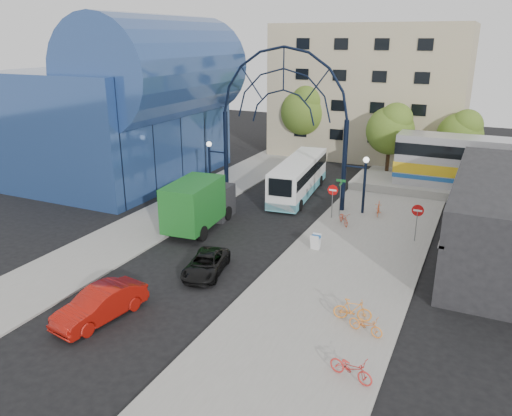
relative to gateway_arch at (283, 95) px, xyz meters
The scene contains 23 objects.
ground 16.41m from the gateway_arch, 90.00° to the right, with size 120.00×120.00×0.00m, color black.
sidewalk_east 15.37m from the gateway_arch, 51.34° to the right, with size 8.00×56.00×0.12m, color gray.
plaza_west 13.36m from the gateway_arch, 129.09° to the right, with size 5.00×50.00×0.12m, color gray.
gateway_arch is the anchor object (origin of this frame).
stop_sign 8.37m from the gateway_arch, 22.63° to the right, with size 0.80×0.07×2.50m.
do_not_enter_sign 13.43m from the gateway_arch, 19.99° to the right, with size 0.76×0.07×2.48m.
street_name_sign 8.38m from the gateway_arch, 15.07° to the right, with size 0.70×0.70×2.80m.
sandwich_board 12.52m from the gateway_arch, 55.09° to the right, with size 0.55×0.61×0.99m.
transit_hall 15.45m from the gateway_arch, behind, with size 16.50×18.00×14.50m.
commercial_block_east 17.57m from the gateway_arch, 14.04° to the right, with size 6.00×16.00×5.00m, color black.
apartment_block 21.12m from the gateway_arch, 84.55° to the left, with size 20.00×12.10×14.00m.
tree_north_a 13.98m from the gateway_arch, 62.83° to the left, with size 4.48×4.48×7.00m.
tree_north_b 16.72m from the gateway_arch, 103.68° to the left, with size 5.12×5.12×8.00m.
tree_north_c 18.95m from the gateway_arch, 48.96° to the left, with size 4.16×4.16×6.50m.
city_bus 7.47m from the gateway_arch, 79.48° to the left, with size 3.51×11.06×2.99m.
green_truck 10.56m from the gateway_arch, 112.10° to the right, with size 3.21×7.20×3.53m.
black_suv 15.81m from the gateway_arch, 85.69° to the right, with size 1.90×4.13×1.15m, color black.
red_sedan 21.36m from the gateway_arch, 92.95° to the right, with size 1.63×4.69×1.54m, color #9A1009.
bike_near_a 10.41m from the gateway_arch, 26.29° to the right, with size 0.59×1.68×0.88m, color #D04629.
bike_near_b 11.12m from the gateway_arch, ahead, with size 0.46×1.63×0.98m, color #FB6632.
bike_far_a 20.76m from the gateway_arch, 56.28° to the right, with size 0.58×1.67×0.88m, color orange.
bike_far_b 19.67m from the gateway_arch, 57.00° to the right, with size 0.51×1.80×1.08m, color orange.
bike_far_c 23.52m from the gateway_arch, 60.62° to the right, with size 0.65×1.86×0.98m, color red.
Camera 1 is at (14.41, -21.45, 12.69)m, focal length 35.00 mm.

